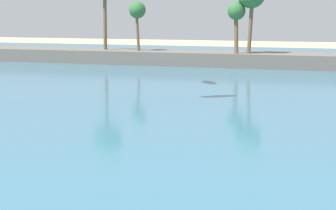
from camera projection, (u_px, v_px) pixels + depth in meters
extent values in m
cube|color=#386B84|center=(262.00, 74.00, 60.53)|extent=(220.00, 96.40, 0.06)
cube|color=#605B54|center=(271.00, 60.00, 68.11)|extent=(116.72, 6.00, 1.80)
cylinder|color=brown|center=(251.00, 24.00, 66.82)|extent=(0.85, 0.86, 7.20)
cylinder|color=brown|center=(236.00, 32.00, 67.42)|extent=(0.70, 0.74, 5.17)
sphere|color=#2D6633|center=(237.00, 11.00, 67.00)|extent=(2.19, 2.19, 2.19)
cylinder|color=brown|center=(105.00, 15.00, 73.85)|extent=(0.70, 0.84, 9.21)
cylinder|color=brown|center=(138.00, 30.00, 71.92)|extent=(0.57, 0.58, 5.30)
sphere|color=#2D6633|center=(137.00, 10.00, 71.48)|extent=(2.18, 2.18, 2.18)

